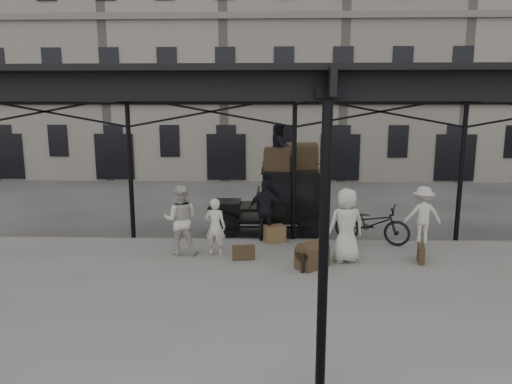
{
  "coord_description": "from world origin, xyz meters",
  "views": [
    {
      "loc": [
        -0.73,
        -11.69,
        4.18
      ],
      "look_at": [
        -1.14,
        1.6,
        1.7
      ],
      "focal_mm": 32.0,
      "sensor_mm": 36.0,
      "label": 1
    }
  ],
  "objects_px": {
    "steamer_trunk_platform": "(312,256)",
    "porter_left": "(215,227)",
    "bicycle": "(372,223)",
    "steamer_trunk_roof_near": "(279,161)",
    "porter_official": "(266,210)",
    "taxi": "(281,199)"
  },
  "relations": [
    {
      "from": "bicycle",
      "to": "steamer_trunk_roof_near",
      "type": "height_order",
      "value": "steamer_trunk_roof_near"
    },
    {
      "from": "porter_official",
      "to": "bicycle",
      "type": "height_order",
      "value": "porter_official"
    },
    {
      "from": "taxi",
      "to": "porter_official",
      "type": "xyz_separation_m",
      "value": [
        -0.46,
        -1.23,
        -0.1
      ]
    },
    {
      "from": "bicycle",
      "to": "steamer_trunk_platform",
      "type": "height_order",
      "value": "bicycle"
    },
    {
      "from": "porter_left",
      "to": "porter_official",
      "type": "bearing_deg",
      "value": -125.84
    },
    {
      "from": "porter_left",
      "to": "porter_official",
      "type": "relative_size",
      "value": 0.84
    },
    {
      "from": "steamer_trunk_roof_near",
      "to": "bicycle",
      "type": "bearing_deg",
      "value": -4.58
    },
    {
      "from": "taxi",
      "to": "steamer_trunk_platform",
      "type": "bearing_deg",
      "value": -78.44
    },
    {
      "from": "taxi",
      "to": "porter_left",
      "type": "distance_m",
      "value": 3.23
    },
    {
      "from": "steamer_trunk_platform",
      "to": "porter_left",
      "type": "bearing_deg",
      "value": 117.68
    },
    {
      "from": "porter_left",
      "to": "bicycle",
      "type": "height_order",
      "value": "porter_left"
    },
    {
      "from": "porter_left",
      "to": "steamer_trunk_platform",
      "type": "height_order",
      "value": "porter_left"
    },
    {
      "from": "porter_official",
      "to": "steamer_trunk_platform",
      "type": "height_order",
      "value": "porter_official"
    },
    {
      "from": "steamer_trunk_roof_near",
      "to": "steamer_trunk_platform",
      "type": "height_order",
      "value": "steamer_trunk_roof_near"
    },
    {
      "from": "steamer_trunk_platform",
      "to": "porter_official",
      "type": "bearing_deg",
      "value": 74.84
    },
    {
      "from": "porter_official",
      "to": "steamer_trunk_platform",
      "type": "bearing_deg",
      "value": 131.62
    },
    {
      "from": "bicycle",
      "to": "porter_left",
      "type": "bearing_deg",
      "value": 130.19
    },
    {
      "from": "taxi",
      "to": "bicycle",
      "type": "xyz_separation_m",
      "value": [
        2.72,
        -1.34,
        -0.46
      ]
    },
    {
      "from": "bicycle",
      "to": "steamer_trunk_roof_near",
      "type": "distance_m",
      "value": 3.48
    },
    {
      "from": "porter_official",
      "to": "steamer_trunk_roof_near",
      "type": "xyz_separation_m",
      "value": [
        0.38,
        0.99,
        1.39
      ]
    },
    {
      "from": "taxi",
      "to": "porter_left",
      "type": "relative_size",
      "value": 2.29
    },
    {
      "from": "porter_left",
      "to": "steamer_trunk_roof_near",
      "type": "height_order",
      "value": "steamer_trunk_roof_near"
    }
  ]
}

